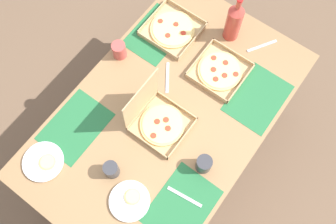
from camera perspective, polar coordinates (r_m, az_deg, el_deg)
The scene contains 18 objects.
ground_plane at distance 2.64m, azimuth 0.00°, elevation -5.69°, with size 6.00×6.00×0.00m, color brown.
dining_table at distance 2.05m, azimuth 0.00°, elevation -0.97°, with size 1.59×1.00×0.72m.
placemat_near_left at distance 1.84m, azimuth 2.19°, elevation -14.55°, with size 0.36×0.26×0.00m, color #236638.
placemat_near_right at distance 2.05m, azimuth 13.95°, elevation 2.16°, with size 0.36×0.26×0.00m, color #236638.
placemat_far_left at distance 1.99m, azimuth -14.36°, elevation -2.21°, with size 0.36×0.26×0.00m, color #236638.
placemat_far_right at distance 2.19m, azimuth -1.82°, elevation 12.20°, with size 0.36×0.26×0.00m, color #236638.
pizza_box_corner_right at distance 1.89m, azimuth -1.62°, elevation -1.16°, with size 0.27×0.27×0.31m.
pizza_box_corner_left at distance 2.19m, azimuth 0.70°, elevation 12.87°, with size 0.30×0.30×0.04m.
pizza_box_center at distance 2.07m, azimuth 8.15°, elevation 6.42°, with size 0.28×0.28×0.04m.
plate_middle at distance 1.84m, azimuth -6.01°, elevation -13.68°, with size 0.20×0.20×0.03m.
plate_far_left at distance 1.97m, azimuth -18.95°, elevation -7.41°, with size 0.21×0.21×0.03m.
soda_bottle at distance 2.10m, azimuth 10.31°, elevation 13.81°, with size 0.09×0.09×0.32m.
cup_red at distance 1.83m, azimuth 5.66°, elevation -8.15°, with size 0.08×0.08×0.10m, color #333338.
cup_dark at distance 1.84m, azimuth -8.88°, elevation -8.95°, with size 0.07×0.07×0.10m, color #333338.
cup_clear_right at distance 2.09m, azimuth -7.68°, elevation 9.61°, with size 0.08×0.08×0.10m, color #BF4742.
fork_by_near_right at distance 2.21m, azimuth 14.55°, elevation 10.02°, with size 0.19×0.02×0.01m, color #B7B7BC.
fork_by_far_left at distance 1.84m, azimuth 2.62°, elevation -13.17°, with size 0.19×0.02×0.01m, color #B7B7BC.
fork_by_near_left at distance 2.04m, azimuth -0.09°, elevation 5.44°, with size 0.19×0.02×0.01m, color #B7B7BC.
Camera 1 is at (-0.57, -0.42, 2.55)m, focal length 38.77 mm.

